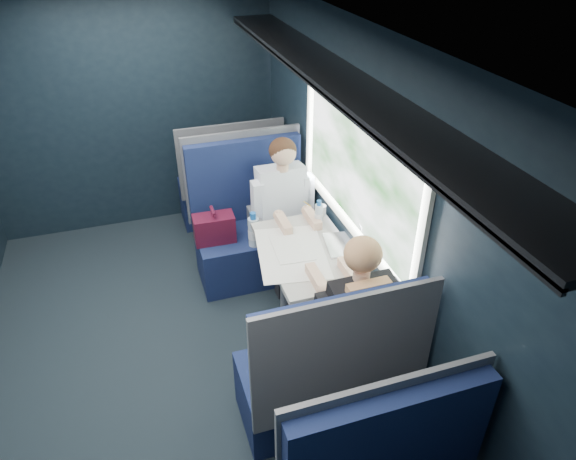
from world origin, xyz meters
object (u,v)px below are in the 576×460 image
object	(u,v)px
seat_bay_far	(324,377)
woman	(354,313)
seat_bay_near	(251,231)
seat_row_front	(230,186)
bottle_small	(319,214)
cup	(322,210)
laptop	(350,237)
man	(285,207)
table	(305,260)

from	to	relation	value
seat_bay_far	woman	bearing A→B (deg)	33.82
seat_bay_near	seat_bay_far	bearing A→B (deg)	-89.49
seat_row_front	bottle_small	world-z (taller)	seat_row_front
seat_row_front	bottle_small	distance (m)	1.60
seat_row_front	cup	distance (m)	1.49
seat_bay_near	cup	world-z (taller)	seat_bay_near
laptop	bottle_small	xyz separation A→B (m)	(-0.12, 0.32, 0.03)
seat_bay_near	seat_bay_far	xyz separation A→B (m)	(0.02, -1.74, -0.01)
man	seat_bay_near	bearing A→B (deg)	147.33
seat_bay_far	woman	world-z (taller)	woman
seat_bay_far	woman	distance (m)	0.43
man	woman	world-z (taller)	same
seat_bay_far	seat_row_front	xyz separation A→B (m)	(0.00, 2.67, -0.00)
seat_bay_far	table	bearing A→B (deg)	78.22
table	woman	size ratio (longest dim) A/B	0.76
seat_bay_far	bottle_small	bearing A→B (deg)	71.28
seat_bay_near	bottle_small	xyz separation A→B (m)	(0.42, -0.56, 0.41)
bottle_small	cup	size ratio (longest dim) A/B	2.43
cup	seat_bay_far	bearing A→B (deg)	-110.05
table	man	distance (m)	0.70
table	cup	world-z (taller)	cup
woman	cup	world-z (taller)	woman
laptop	seat_bay_near	bearing A→B (deg)	121.46
man	bottle_small	distance (m)	0.43
seat_bay_near	man	distance (m)	0.43
seat_row_front	seat_bay_near	bearing A→B (deg)	-90.95
seat_bay_near	cup	bearing A→B (deg)	-40.88
man	cup	world-z (taller)	man
table	seat_bay_far	bearing A→B (deg)	-101.78
seat_bay_near	seat_bay_far	world-z (taller)	same
seat_bay_near	man	world-z (taller)	man
seat_bay_near	woman	bearing A→B (deg)	-80.44
seat_bay_far	laptop	bearing A→B (deg)	58.62
man	bottle_small	size ratio (longest dim) A/B	6.05
seat_bay_far	man	xyz separation A→B (m)	(0.25, 1.57, 0.30)
woman	laptop	distance (m)	0.75
seat_bay_far	laptop	distance (m)	1.08
seat_row_front	cup	size ratio (longest dim) A/B	12.93
seat_bay_far	bottle_small	size ratio (longest dim) A/B	5.77
table	bottle_small	bearing A→B (deg)	54.72
table	seat_row_front	bearing A→B (deg)	95.80
seat_bay_near	man	xyz separation A→B (m)	(0.27, -0.17, 0.30)
seat_bay_far	seat_row_front	size ratio (longest dim) A/B	1.09
woman	bottle_small	bearing A→B (deg)	81.53
bottle_small	seat_bay_near	bearing A→B (deg)	126.70
woman	bottle_small	world-z (taller)	woman
seat_bay_near	laptop	world-z (taller)	seat_bay_near
table	seat_bay_far	world-z (taller)	seat_bay_far
seat_bay_far	laptop	world-z (taller)	seat_bay_far
seat_row_front	woman	xyz separation A→B (m)	(0.25, -2.50, 0.32)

